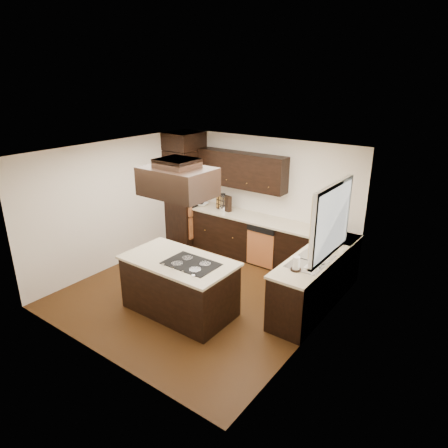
{
  "coord_description": "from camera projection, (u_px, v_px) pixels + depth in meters",
  "views": [
    {
      "loc": [
        4.02,
        -4.75,
        3.62
      ],
      "look_at": [
        0.1,
        0.6,
        1.15
      ],
      "focal_mm": 32.0,
      "sensor_mm": 36.0,
      "label": 1
    }
  ],
  "objects": [
    {
      "name": "range_hood",
      "position": [
        178.0,
        182.0,
        5.85
      ],
      "size": [
        1.05,
        0.72,
        0.42
      ],
      "primitive_type": "cube",
      "color": "black",
      "rests_on": "ceiling"
    },
    {
      "name": "window_pane",
      "position": [
        333.0,
        221.0,
        5.76
      ],
      "size": [
        0.0,
        1.2,
        1.0
      ],
      "primitive_type": "cube",
      "color": "white",
      "rests_on": "wall_right"
    },
    {
      "name": "soap_bottle",
      "position": [
        321.0,
        245.0,
        6.51
      ],
      "size": [
        0.12,
        0.12,
        0.2
      ],
      "primitive_type": "imported",
      "rotation": [
        0.0,
        0.0,
        -0.39
      ],
      "color": "white",
      "rests_on": "countertop_right"
    },
    {
      "name": "mixing_bowl",
      "position": [
        202.0,
        204.0,
        8.83
      ],
      "size": [
        0.3,
        0.3,
        0.07
      ],
      "primitive_type": "imported",
      "rotation": [
        0.0,
        0.0,
        -0.1
      ],
      "color": "white",
      "rests_on": "countertop_back"
    },
    {
      "name": "hood_duct",
      "position": [
        177.0,
        163.0,
        5.76
      ],
      "size": [
        0.55,
        0.5,
        0.13
      ],
      "primitive_type": "cube",
      "color": "black",
      "rests_on": "ceiling"
    },
    {
      "name": "base_cabinets_right",
      "position": [
        317.0,
        280.0,
        6.61
      ],
      "size": [
        0.6,
        2.4,
        0.88
      ],
      "primitive_type": "cube",
      "color": "black",
      "rests_on": "floor"
    },
    {
      "name": "base_cabinets_back",
      "position": [
        256.0,
        239.0,
        8.27
      ],
      "size": [
        2.93,
        0.6,
        0.88
      ],
      "primitive_type": "cube",
      "color": "black",
      "rests_on": "floor"
    },
    {
      "name": "dishwasher_front",
      "position": [
        260.0,
        249.0,
        7.9
      ],
      "size": [
        0.6,
        0.05,
        0.72
      ],
      "primitive_type": "cube",
      "color": "#D6773E",
      "rests_on": "floor"
    },
    {
      "name": "wall_front",
      "position": [
        91.0,
        275.0,
        5.05
      ],
      "size": [
        4.2,
        0.02,
        2.5
      ],
      "primitive_type": "cube",
      "color": "white",
      "rests_on": "ground"
    },
    {
      "name": "upper_cabinets",
      "position": [
        242.0,
        170.0,
        8.14
      ],
      "size": [
        2.0,
        0.34,
        0.72
      ],
      "primitive_type": "cube",
      "color": "black",
      "rests_on": "wall_back"
    },
    {
      "name": "wall_oven_face",
      "position": [
        198.0,
        197.0,
        8.77
      ],
      "size": [
        0.05,
        0.62,
        0.78
      ],
      "primitive_type": "cube",
      "color": "#D6773E",
      "rests_on": "oven_column"
    },
    {
      "name": "curtain_right",
      "position": [
        339.0,
        209.0,
        6.11
      ],
      "size": [
        0.02,
        0.34,
        0.9
      ],
      "primitive_type": "cube",
      "color": "#F5EBB2",
      "rests_on": "wall_right"
    },
    {
      "name": "wall_back",
      "position": [
        263.0,
        198.0,
        8.24
      ],
      "size": [
        4.2,
        0.02,
        2.5
      ],
      "primitive_type": "cube",
      "color": "white",
      "rests_on": "ground"
    },
    {
      "name": "spice_rack",
      "position": [
        224.0,
        202.0,
        8.49
      ],
      "size": [
        0.41,
        0.19,
        0.33
      ],
      "primitive_type": "cube",
      "rotation": [
        0.0,
        0.0,
        -0.24
      ],
      "color": "black",
      "rests_on": "countertop_back"
    },
    {
      "name": "oven_column",
      "position": [
        186.0,
        197.0,
        8.98
      ],
      "size": [
        0.65,
        0.75,
        2.12
      ],
      "primitive_type": "cube",
      "color": "black",
      "rests_on": "floor"
    },
    {
      "name": "island",
      "position": [
        180.0,
        287.0,
        6.4
      ],
      "size": [
        1.73,
        0.95,
        0.88
      ],
      "primitive_type": "cube",
      "rotation": [
        0.0,
        0.0,
        0.0
      ],
      "color": "black",
      "rests_on": "floor"
    },
    {
      "name": "curtain_left",
      "position": [
        316.0,
        225.0,
        5.47
      ],
      "size": [
        0.02,
        0.34,
        0.9
      ],
      "primitive_type": "cube",
      "color": "#F5EBB2",
      "rests_on": "wall_right"
    },
    {
      "name": "wall_right",
      "position": [
        316.0,
        260.0,
        5.47
      ],
      "size": [
        0.02,
        4.2,
        2.5
      ],
      "primitive_type": "cube",
      "color": "white",
      "rests_on": "ground"
    },
    {
      "name": "paper_towel",
      "position": [
        296.0,
        264.0,
        5.85
      ],
      "size": [
        0.11,
        0.11,
        0.22
      ],
      "primitive_type": "cylinder",
      "rotation": [
        0.0,
        0.0,
        -0.06
      ],
      "color": "white",
      "rests_on": "countertop_right"
    },
    {
      "name": "countertop_right",
      "position": [
        319.0,
        255.0,
        6.46
      ],
      "size": [
        0.63,
        2.4,
        0.04
      ],
      "primitive_type": "cube",
      "color": "beige",
      "rests_on": "base_cabinets_right"
    },
    {
      "name": "wall_left",
      "position": [
        115.0,
        205.0,
        7.81
      ],
      "size": [
        0.02,
        4.2,
        2.5
      ],
      "primitive_type": "cube",
      "color": "white",
      "rests_on": "ground"
    },
    {
      "name": "countertop_back",
      "position": [
        256.0,
        218.0,
        8.1
      ],
      "size": [
        2.93,
        0.63,
        0.04
      ],
      "primitive_type": "cube",
      "color": "beige",
      "rests_on": "base_cabinets_back"
    },
    {
      "name": "blender_base",
      "position": [
        223.0,
        209.0,
        8.48
      ],
      "size": [
        0.15,
        0.15,
        0.1
      ],
      "primitive_type": "cylinder",
      "color": "silver",
      "rests_on": "countertop_back"
    },
    {
      "name": "blender_pitcher",
      "position": [
        223.0,
        200.0,
        8.41
      ],
      "size": [
        0.13,
        0.13,
        0.26
      ],
      "primitive_type": "cone",
      "color": "silver",
      "rests_on": "blender_base"
    },
    {
      "name": "sink_rim",
      "position": [
        310.0,
        261.0,
        6.18
      ],
      "size": [
        0.52,
        0.84,
        0.01
      ],
      "primitive_type": "cube",
      "color": "silver",
      "rests_on": "countertop_right"
    },
    {
      "name": "window_frame",
      "position": [
        332.0,
        221.0,
        5.77
      ],
      "size": [
        0.06,
        1.32,
        1.12
      ],
      "primitive_type": "cube",
      "color": "white",
      "rests_on": "wall_right"
    },
    {
      "name": "floor",
      "position": [
        200.0,
        293.0,
        7.08
      ],
      "size": [
        4.2,
        4.2,
        0.02
      ],
      "primitive_type": "cube",
      "color": "#5A3515",
      "rests_on": "ground"
    },
    {
      "name": "ceiling",
      "position": [
        196.0,
        152.0,
        6.2
      ],
      "size": [
        4.2,
        4.2,
        0.02
      ],
      "primitive_type": "cube",
      "color": "white",
      "rests_on": "ground"
    },
    {
      "name": "island_top",
      "position": [
        178.0,
        261.0,
        6.24
      ],
      "size": [
        1.8,
        1.01,
        0.04
      ],
      "primitive_type": "cube",
      "rotation": [
        0.0,
        0.0,
        0.0
      ],
      "color": "beige",
      "rests_on": "island"
    },
    {
      "name": "cooktop",
      "position": [
        191.0,
        264.0,
        6.09
      ],
      "size": [
        0.82,
        0.55,
        0.01
      ],
      "primitive_type": "cube",
      "rotation": [
        0.0,
        0.0,
        0.0
      ],
      "color": "black",
      "rests_on": "island_top"
    }
  ]
}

